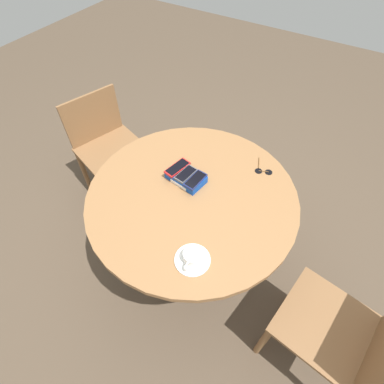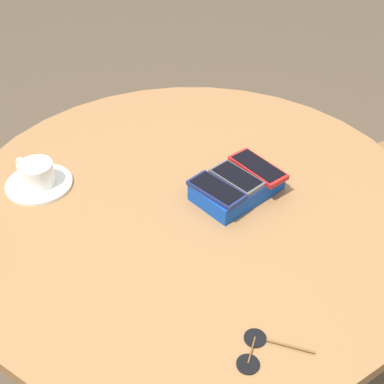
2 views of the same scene
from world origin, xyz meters
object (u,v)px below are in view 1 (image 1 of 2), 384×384
round_table (192,208)px  saucer (192,260)px  phone_red (177,168)px  chair_far_side (109,147)px  chair_near_window (338,333)px  phone_gray (186,174)px  sunglasses (263,171)px  coffee_cup (192,257)px  phone_navy (195,180)px  phone_box (186,177)px

round_table → saucer: bearing=-58.2°
round_table → phone_red: (-0.14, 0.08, 0.16)m
chair_far_side → chair_near_window: bearing=-13.2°
phone_gray → chair_near_window: 1.05m
round_table → phone_gray: size_ratio=8.31×
phone_red → sunglasses: bearing=34.3°
round_table → saucer: saucer is taller
phone_red → chair_near_window: phone_red is taller
round_table → sunglasses: (0.24, 0.34, 0.12)m
chair_near_window → phone_gray: bearing=168.3°
coffee_cup → chair_far_side: 1.30m
round_table → chair_near_window: bearing=-8.5°
phone_gray → phone_navy: same height
phone_box → phone_navy: (0.06, -0.01, 0.03)m
phone_gray → phone_red: bearing=166.5°
phone_red → sunglasses: (0.38, 0.26, -0.05)m
sunglasses → chair_far_side: bearing=-177.3°
phone_gray → round_table: bearing=-40.6°
phone_box → round_table: bearing=-40.9°
round_table → saucer: size_ratio=6.91×
phone_gray → coffee_cup: coffee_cup is taller
round_table → chair_far_side: size_ratio=1.35×
round_table → coffee_cup: bearing=-58.4°
round_table → coffee_cup: coffee_cup is taller
coffee_cup → sunglasses: bearing=85.6°
round_table → phone_box: (-0.08, 0.07, 0.14)m
phone_box → phone_gray: size_ratio=1.63×
round_table → phone_gray: bearing=139.4°
phone_box → phone_red: phone_red is taller
phone_red → phone_gray: bearing=-13.5°
sunglasses → chair_near_window: bearing=-36.5°
phone_navy → chair_near_window: bearing=-12.0°
coffee_cup → round_table: bearing=121.6°
sunglasses → chair_far_side: size_ratio=0.15×
phone_box → phone_navy: 0.07m
phone_navy → chair_near_window: phone_navy is taller
sunglasses → round_table: bearing=-125.2°
phone_box → saucer: phone_box is taller
sunglasses → phone_box: bearing=-139.5°
phone_box → coffee_cup: bearing=-54.5°
phone_navy → coffee_cup: 0.43m
chair_far_side → round_table: bearing=-17.7°
phone_box → chair_near_window: 1.05m
phone_navy → sunglasses: (0.26, 0.29, -0.05)m
saucer → phone_box: bearing=125.6°
phone_red → phone_box: bearing=-12.4°
saucer → chair_far_side: 1.29m
saucer → coffee_cup: bearing=-85.3°
phone_box → coffee_cup: 0.47m
phone_gray → chair_far_side: (-0.83, 0.22, -0.37)m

